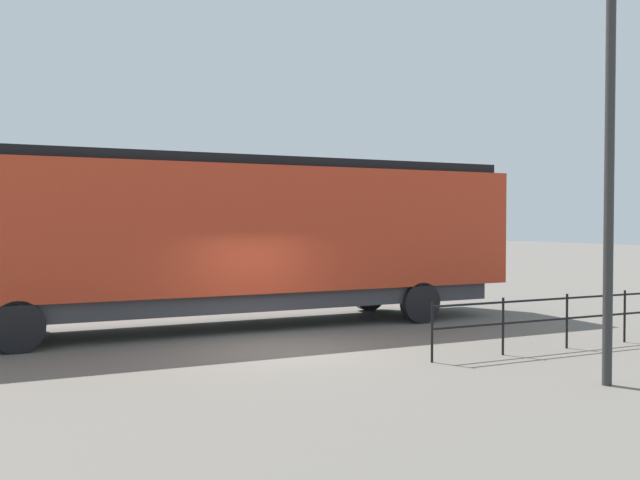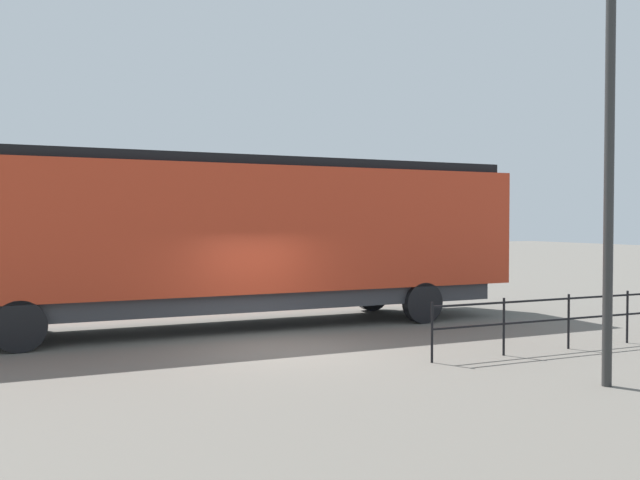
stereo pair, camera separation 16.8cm
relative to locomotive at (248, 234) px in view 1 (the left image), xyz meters
The scene contains 4 objects.
ground_plane 4.17m from the locomotive, ahead, with size 120.00×120.00×0.00m, color #666059.
locomotive is the anchor object (origin of this frame).
lamp_post 9.56m from the locomotive, 21.02° to the left, with size 0.47×0.47×7.33m.
platform_fence 9.23m from the locomotive, 49.75° to the left, with size 0.05×10.48×1.18m.
Camera 1 is at (13.51, -5.38, 2.75)m, focal length 38.32 mm.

